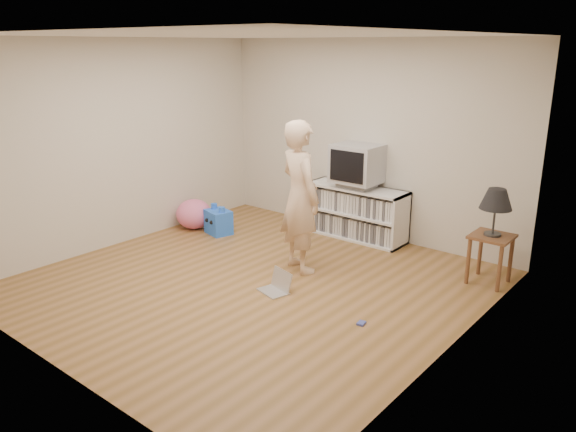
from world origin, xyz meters
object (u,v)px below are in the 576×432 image
(dvd_deck, at_px, (357,184))
(plush_pink, at_px, (194,214))
(plush_blue, at_px, (218,222))
(laptop, at_px, (277,286))
(table_lamp, at_px, (496,200))
(media_unit, at_px, (357,212))
(side_table, at_px, (491,247))
(person, at_px, (300,197))
(crt_tv, at_px, (358,163))

(dvd_deck, distance_m, plush_pink, 2.34)
(plush_blue, distance_m, plush_pink, 0.44)
(dvd_deck, bearing_deg, laptop, -81.09)
(dvd_deck, xyz_separation_m, plush_pink, (-1.98, -1.13, -0.52))
(dvd_deck, height_order, table_lamp, table_lamp)
(table_lamp, height_order, plush_blue, table_lamp)
(media_unit, xyz_separation_m, plush_pink, (-1.98, -1.15, -0.14))
(table_lamp, distance_m, plush_blue, 3.66)
(media_unit, height_order, table_lamp, table_lamp)
(side_table, height_order, person, person)
(media_unit, bearing_deg, plush_pink, -149.91)
(crt_tv, bearing_deg, side_table, -10.59)
(side_table, bearing_deg, dvd_deck, 169.31)
(side_table, xyz_separation_m, plush_blue, (-3.50, -0.71, -0.24))
(table_lamp, xyz_separation_m, person, (-1.85, -1.00, -0.07))
(media_unit, xyz_separation_m, plush_blue, (-1.54, -1.09, -0.18))
(crt_tv, height_order, person, person)
(side_table, distance_m, laptop, 2.35)
(media_unit, bearing_deg, side_table, -11.13)
(media_unit, height_order, crt_tv, crt_tv)
(table_lamp, bearing_deg, media_unit, 168.87)
(crt_tv, bearing_deg, media_unit, 90.00)
(crt_tv, distance_m, plush_pink, 2.42)
(crt_tv, height_order, plush_pink, crt_tv)
(media_unit, distance_m, side_table, 2.00)
(side_table, xyz_separation_m, laptop, (-1.65, -1.64, -0.36))
(media_unit, relative_size, crt_tv, 2.33)
(crt_tv, distance_m, laptop, 2.25)
(crt_tv, xyz_separation_m, plush_blue, (-1.54, -1.07, -0.85))
(crt_tv, xyz_separation_m, table_lamp, (1.96, -0.37, -0.08))
(crt_tv, bearing_deg, dvd_deck, 90.00)
(media_unit, relative_size, side_table, 2.55)
(dvd_deck, relative_size, side_table, 0.82)
(side_table, distance_m, plush_pink, 4.02)
(side_table, bearing_deg, table_lamp, 0.00)
(media_unit, relative_size, dvd_deck, 3.11)
(crt_tv, distance_m, plush_blue, 2.06)
(side_table, bearing_deg, crt_tv, 169.41)
(person, bearing_deg, table_lamp, -129.71)
(person, bearing_deg, crt_tv, -63.37)
(crt_tv, xyz_separation_m, plush_pink, (-1.98, -1.13, -0.81))
(side_table, relative_size, person, 0.32)
(laptop, bearing_deg, table_lamp, 59.91)
(side_table, height_order, plush_blue, side_table)
(person, height_order, laptop, person)
(person, distance_m, laptop, 1.05)
(dvd_deck, bearing_deg, plush_blue, -145.08)
(person, bearing_deg, dvd_deck, -63.39)
(media_unit, distance_m, plush_pink, 2.29)
(crt_tv, xyz_separation_m, person, (0.11, -1.37, -0.15))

